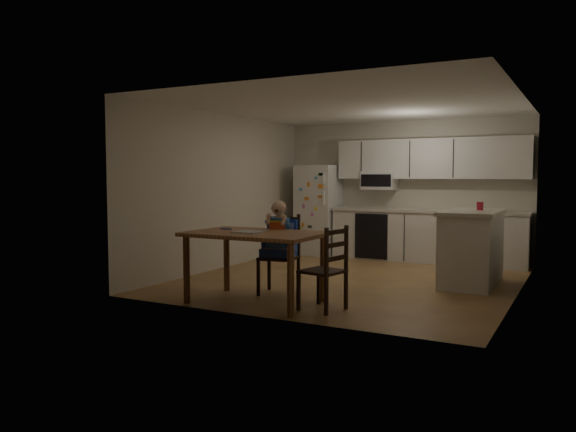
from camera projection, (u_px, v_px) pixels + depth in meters
The scene contains 10 objects.
room at pixel (364, 193), 8.48m from camera, with size 4.52×5.01×2.51m.
refrigerator at pixel (318, 210), 10.71m from camera, with size 0.72×0.70×1.70m, color silver.
kitchen_run at pixel (427, 212), 9.82m from camera, with size 3.37×0.62×2.15m.
kitchen_island at pixel (472, 247), 7.72m from camera, with size 0.73×1.39×1.03m.
red_cup at pixel (480, 206), 7.77m from camera, with size 0.09×0.09×0.11m, color red.
dining_table at pixel (255, 242), 6.61m from camera, with size 1.57×1.01×0.84m.
napkin at pixel (248, 232), 6.57m from camera, with size 0.33×0.28×0.01m, color #A9A9AE.
toddler_spoon at pixel (225, 229), 6.94m from camera, with size 0.02×0.02×0.12m, color blue.
chair_booster at pixel (280, 237), 7.16m from camera, with size 0.52×0.52×1.19m.
chair_side at pixel (329, 263), 6.20m from camera, with size 0.49×0.49×0.95m.
Camera 1 is at (3.00, -7.54, 1.50)m, focal length 35.00 mm.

